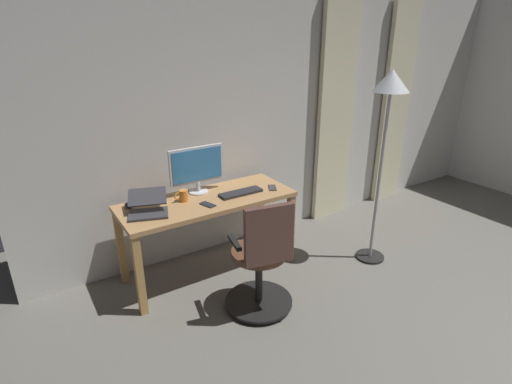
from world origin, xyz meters
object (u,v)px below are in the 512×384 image
at_px(desk, 208,209).
at_px(mug_tea, 183,196).
at_px(office_chair, 262,262).
at_px(floor_lamp, 389,105).
at_px(cell_phone_face_up, 272,188).
at_px(computer_mouse, 128,205).
at_px(computer_keyboard, 241,193).
at_px(computer_monitor, 197,167).
at_px(laptop, 148,208).
at_px(cell_phone_by_monitor, 208,205).

distance_m(desk, mug_tea, 0.26).
height_order(office_chair, floor_lamp, floor_lamp).
bearing_deg(cell_phone_face_up, computer_mouse, 15.82).
distance_m(computer_keyboard, computer_mouse, 0.99).
relative_size(computer_keyboard, cell_phone_face_up, 2.83).
distance_m(computer_monitor, computer_keyboard, 0.46).
xyz_separation_m(computer_keyboard, mug_tea, (0.51, -0.13, 0.04)).
xyz_separation_m(computer_monitor, computer_mouse, (0.64, -0.01, -0.23)).
relative_size(desk, computer_mouse, 15.59).
bearing_deg(cell_phone_face_up, computer_monitor, 4.38).
bearing_deg(desk, computer_mouse, -16.94).
bearing_deg(floor_lamp, desk, -24.43).
relative_size(desk, cell_phone_face_up, 10.83).
distance_m(office_chair, laptop, 1.02).
xyz_separation_m(desk, mug_tea, (0.20, -0.06, 0.15)).
xyz_separation_m(computer_keyboard, laptop, (0.85, -0.05, 0.04)).
relative_size(computer_mouse, cell_phone_face_up, 0.69).
bearing_deg(mug_tea, computer_monitor, -148.09).
xyz_separation_m(computer_monitor, cell_phone_face_up, (-0.63, 0.29, -0.24)).
relative_size(office_chair, cell_phone_face_up, 6.86).
bearing_deg(computer_monitor, cell_phone_face_up, 155.26).
bearing_deg(computer_mouse, laptop, 115.52).
bearing_deg(mug_tea, floor_lamp, 156.44).
height_order(computer_monitor, cell_phone_by_monitor, computer_monitor).
distance_m(computer_keyboard, cell_phone_face_up, 0.33).
bearing_deg(computer_mouse, cell_phone_face_up, 166.70).
xyz_separation_m(computer_keyboard, cell_phone_face_up, (-0.32, 0.04, -0.01)).
height_order(computer_keyboard, mug_tea, mug_tea).
distance_m(desk, computer_keyboard, 0.33).
bearing_deg(computer_keyboard, mug_tea, -14.07).
height_order(desk, computer_keyboard, computer_keyboard).
bearing_deg(computer_keyboard, desk, -12.14).
bearing_deg(laptop, computer_keyboard, -163.89).
relative_size(computer_monitor, mug_tea, 4.16).
bearing_deg(office_chair, floor_lamp, 15.29).
xyz_separation_m(office_chair, cell_phone_by_monitor, (0.15, -0.61, 0.30)).
xyz_separation_m(computer_mouse, cell_phone_by_monitor, (-0.58, 0.33, -0.01)).
relative_size(computer_monitor, cell_phone_by_monitor, 3.61).
xyz_separation_m(cell_phone_face_up, cell_phone_by_monitor, (0.69, 0.03, 0.00)).
relative_size(computer_mouse, floor_lamp, 0.05).
bearing_deg(cell_phone_face_up, office_chair, 78.88).
distance_m(office_chair, computer_monitor, 1.08).
bearing_deg(computer_mouse, desk, 163.06).
bearing_deg(computer_monitor, office_chair, 95.59).
height_order(desk, cell_phone_face_up, cell_phone_face_up).
xyz_separation_m(laptop, cell_phone_face_up, (-1.17, 0.09, -0.05)).
bearing_deg(desk, cell_phone_face_up, 170.53).
bearing_deg(cell_phone_by_monitor, desk, -131.98).
relative_size(cell_phone_face_up, cell_phone_by_monitor, 1.00).
relative_size(computer_keyboard, floor_lamp, 0.22).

